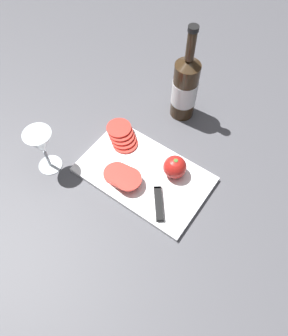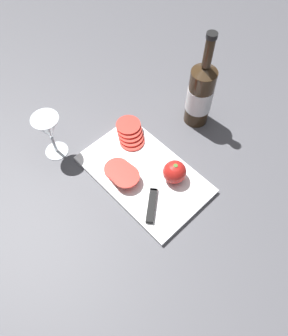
% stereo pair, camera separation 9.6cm
% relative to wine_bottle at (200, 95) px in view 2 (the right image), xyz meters
% --- Properties ---
extents(ground_plane, '(3.00, 3.00, 0.00)m').
position_rel_wine_bottle_xyz_m(ground_plane, '(-0.02, -0.27, -0.12)').
color(ground_plane, '#4C4C51').
extents(cutting_board, '(0.39, 0.24, 0.01)m').
position_rel_wine_bottle_xyz_m(cutting_board, '(0.04, -0.29, -0.11)').
color(cutting_board, white).
rests_on(cutting_board, ground_plane).
extents(wine_bottle, '(0.08, 0.08, 0.34)m').
position_rel_wine_bottle_xyz_m(wine_bottle, '(0.00, 0.00, 0.00)').
color(wine_bottle, '#332314').
rests_on(wine_bottle, ground_plane).
extents(wine_glass, '(0.08, 0.08, 0.16)m').
position_rel_wine_bottle_xyz_m(wine_glass, '(-0.22, -0.42, -0.00)').
color(wine_glass, silver).
rests_on(wine_glass, ground_plane).
extents(whole_tomato, '(0.07, 0.07, 0.07)m').
position_rel_wine_bottle_xyz_m(whole_tomato, '(0.12, -0.23, -0.07)').
color(whole_tomato, red).
rests_on(whole_tomato, cutting_board).
extents(knife, '(0.18, 0.21, 0.01)m').
position_rel_wine_bottle_xyz_m(knife, '(0.12, -0.33, -0.09)').
color(knife, silver).
rests_on(knife, cutting_board).
extents(tomato_slice_stack_near, '(0.13, 0.09, 0.03)m').
position_rel_wine_bottle_xyz_m(tomato_slice_stack_near, '(0.00, -0.34, -0.08)').
color(tomato_slice_stack_near, red).
rests_on(tomato_slice_stack_near, cutting_board).
extents(tomato_slice_stack_far, '(0.12, 0.10, 0.03)m').
position_rel_wine_bottle_xyz_m(tomato_slice_stack_far, '(-0.09, -0.22, -0.08)').
color(tomato_slice_stack_far, red).
rests_on(tomato_slice_stack_far, cutting_board).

